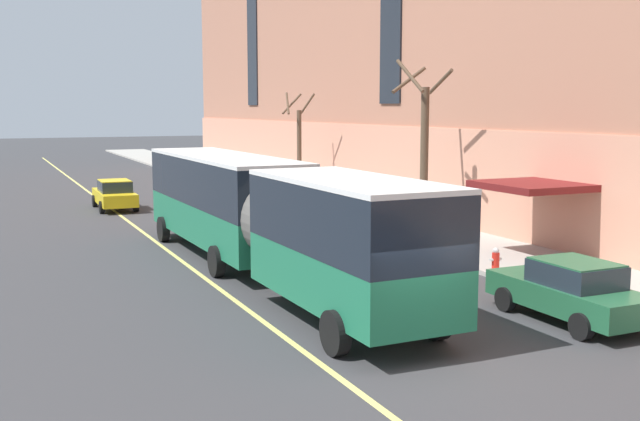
{
  "coord_description": "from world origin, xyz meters",
  "views": [
    {
      "loc": [
        -8.02,
        -12.51,
        5.27
      ],
      "look_at": [
        2.51,
        10.55,
        1.8
      ],
      "focal_mm": 42.0,
      "sensor_mm": 36.0,
      "label": 1
    }
  ],
  "objects_px": {
    "parked_car_green_0": "(570,291)",
    "parked_car_red_3": "(245,191)",
    "parked_car_silver_6": "(402,239)",
    "parked_car_white_2": "(315,212)",
    "city_bus": "(261,211)",
    "street_tree_far_uptown": "(423,148)",
    "fire_hydrant": "(496,259)",
    "taxi_cab": "(115,195)",
    "street_tree_far_downtown": "(299,146)"
  },
  "relations": [
    {
      "from": "parked_car_white_2",
      "to": "parked_car_red_3",
      "type": "xyz_separation_m",
      "value": [
        -0.01,
        9.42,
        -0.0
      ]
    },
    {
      "from": "city_bus",
      "to": "street_tree_far_uptown",
      "type": "xyz_separation_m",
      "value": [
        8.53,
        4.17,
        1.58
      ]
    },
    {
      "from": "city_bus",
      "to": "taxi_cab",
      "type": "xyz_separation_m",
      "value": [
        -1.55,
        18.13,
        -1.32
      ]
    },
    {
      "from": "parked_car_white_2",
      "to": "street_tree_far_downtown",
      "type": "bearing_deg",
      "value": 71.07
    },
    {
      "from": "city_bus",
      "to": "parked_car_white_2",
      "type": "height_order",
      "value": "city_bus"
    },
    {
      "from": "city_bus",
      "to": "street_tree_far_uptown",
      "type": "bearing_deg",
      "value": 26.06
    },
    {
      "from": "parked_car_white_2",
      "to": "street_tree_far_uptown",
      "type": "distance_m",
      "value": 5.58
    },
    {
      "from": "city_bus",
      "to": "parked_car_silver_6",
      "type": "xyz_separation_m",
      "value": [
        5.3,
        0.32,
        -1.32
      ]
    },
    {
      "from": "parked_car_green_0",
      "to": "parked_car_silver_6",
      "type": "bearing_deg",
      "value": 89.8
    },
    {
      "from": "parked_car_silver_6",
      "to": "parked_car_white_2",
      "type": "bearing_deg",
      "value": 90.27
    },
    {
      "from": "parked_car_red_3",
      "to": "parked_car_silver_6",
      "type": "bearing_deg",
      "value": -89.86
    },
    {
      "from": "parked_car_red_3",
      "to": "parked_car_green_0",
      "type": "bearing_deg",
      "value": -89.97
    },
    {
      "from": "street_tree_far_uptown",
      "to": "parked_car_silver_6",
      "type": "bearing_deg",
      "value": -130.0
    },
    {
      "from": "parked_car_silver_6",
      "to": "taxi_cab",
      "type": "distance_m",
      "value": 19.09
    },
    {
      "from": "fire_hydrant",
      "to": "taxi_cab",
      "type": "bearing_deg",
      "value": 112.06
    },
    {
      "from": "street_tree_far_downtown",
      "to": "fire_hydrant",
      "type": "height_order",
      "value": "street_tree_far_downtown"
    },
    {
      "from": "parked_car_red_3",
      "to": "street_tree_far_downtown",
      "type": "bearing_deg",
      "value": 2.46
    },
    {
      "from": "parked_car_green_0",
      "to": "taxi_cab",
      "type": "height_order",
      "value": "same"
    },
    {
      "from": "street_tree_far_uptown",
      "to": "parked_car_green_0",
      "type": "bearing_deg",
      "value": -105.18
    },
    {
      "from": "parked_car_white_2",
      "to": "parked_car_red_3",
      "type": "height_order",
      "value": "same"
    },
    {
      "from": "parked_car_red_3",
      "to": "taxi_cab",
      "type": "relative_size",
      "value": 0.99
    },
    {
      "from": "parked_car_silver_6",
      "to": "street_tree_far_uptown",
      "type": "bearing_deg",
      "value": 50.0
    },
    {
      "from": "city_bus",
      "to": "street_tree_far_downtown",
      "type": "height_order",
      "value": "street_tree_far_downtown"
    },
    {
      "from": "city_bus",
      "to": "parked_car_green_0",
      "type": "bearing_deg",
      "value": -56.16
    },
    {
      "from": "street_tree_far_uptown",
      "to": "fire_hydrant",
      "type": "xyz_separation_m",
      "value": [
        -1.61,
        -6.94,
        -3.19
      ]
    },
    {
      "from": "parked_car_white_2",
      "to": "street_tree_far_uptown",
      "type": "bearing_deg",
      "value": -46.74
    },
    {
      "from": "parked_car_green_0",
      "to": "parked_car_red_3",
      "type": "relative_size",
      "value": 0.96
    },
    {
      "from": "street_tree_far_downtown",
      "to": "fire_hydrant",
      "type": "distance_m",
      "value": 20.22
    },
    {
      "from": "parked_car_red_3",
      "to": "street_tree_far_uptown",
      "type": "relative_size",
      "value": 0.64
    },
    {
      "from": "taxi_cab",
      "to": "street_tree_far_uptown",
      "type": "xyz_separation_m",
      "value": [
        10.08,
        -13.96,
        2.9
      ]
    },
    {
      "from": "parked_car_green_0",
      "to": "parked_car_red_3",
      "type": "bearing_deg",
      "value": 90.03
    },
    {
      "from": "parked_car_green_0",
      "to": "parked_car_white_2",
      "type": "xyz_separation_m",
      "value": [
        -0.01,
        15.5,
        0.0
      ]
    },
    {
      "from": "parked_car_white_2",
      "to": "parked_car_silver_6",
      "type": "relative_size",
      "value": 1.07
    },
    {
      "from": "parked_car_red_3",
      "to": "taxi_cab",
      "type": "height_order",
      "value": "same"
    },
    {
      "from": "parked_car_silver_6",
      "to": "fire_hydrant",
      "type": "distance_m",
      "value": 3.5
    },
    {
      "from": "parked_car_silver_6",
      "to": "street_tree_far_downtown",
      "type": "bearing_deg",
      "value": 79.13
    },
    {
      "from": "city_bus",
      "to": "street_tree_far_downtown",
      "type": "relative_size",
      "value": 3.09
    },
    {
      "from": "parked_car_silver_6",
      "to": "parked_car_red_3",
      "type": "bearing_deg",
      "value": 90.14
    },
    {
      "from": "city_bus",
      "to": "fire_hydrant",
      "type": "bearing_deg",
      "value": -21.84
    },
    {
      "from": "taxi_cab",
      "to": "street_tree_far_downtown",
      "type": "distance_m",
      "value": 10.41
    },
    {
      "from": "parked_car_silver_6",
      "to": "street_tree_far_downtown",
      "type": "distance_m",
      "value": 17.36
    },
    {
      "from": "parked_car_red_3",
      "to": "taxi_cab",
      "type": "xyz_separation_m",
      "value": [
        -6.81,
        1.07,
        0.0
      ]
    },
    {
      "from": "parked_car_green_0",
      "to": "taxi_cab",
      "type": "xyz_separation_m",
      "value": [
        -6.82,
        25.99,
        0.0
      ]
    },
    {
      "from": "parked_car_white_2",
      "to": "city_bus",
      "type": "bearing_deg",
      "value": -124.54
    },
    {
      "from": "parked_car_white_2",
      "to": "fire_hydrant",
      "type": "distance_m",
      "value": 10.55
    },
    {
      "from": "street_tree_far_uptown",
      "to": "city_bus",
      "type": "bearing_deg",
      "value": -153.94
    },
    {
      "from": "parked_car_white_2",
      "to": "taxi_cab",
      "type": "height_order",
      "value": "same"
    },
    {
      "from": "parked_car_red_3",
      "to": "street_tree_far_downtown",
      "type": "xyz_separation_m",
      "value": [
        3.28,
        0.14,
        2.36
      ]
    },
    {
      "from": "parked_car_silver_6",
      "to": "street_tree_far_uptown",
      "type": "relative_size",
      "value": 0.62
    },
    {
      "from": "taxi_cab",
      "to": "fire_hydrant",
      "type": "xyz_separation_m",
      "value": [
        8.47,
        -20.9,
        -0.29
      ]
    }
  ]
}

